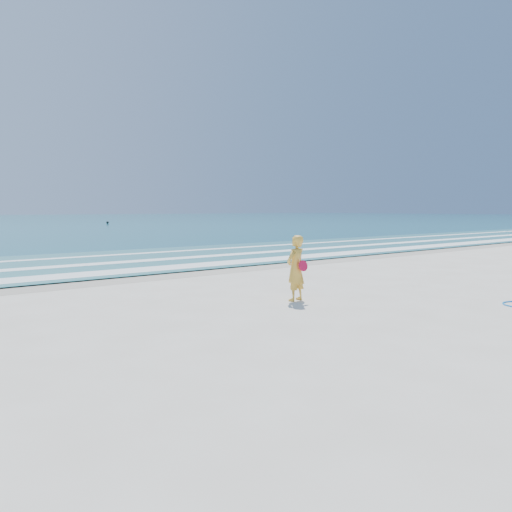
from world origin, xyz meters
TOP-DOWN VIEW (x-y plane):
  - ground at (0.00, 0.00)m, footprint 400.00×400.00m
  - wet_sand at (0.00, 9.00)m, footprint 400.00×2.40m
  - shallow at (0.00, 14.00)m, footprint 400.00×10.00m
  - foam_near at (0.00, 10.30)m, footprint 400.00×1.40m
  - foam_mid at (0.00, 13.20)m, footprint 400.00×0.90m
  - foam_far at (0.00, 16.50)m, footprint 400.00×0.60m
  - buoy at (21.84, 66.17)m, footprint 0.38×0.38m
  - woman at (0.89, 2.57)m, footprint 0.65×0.50m

SIDE VIEW (x-z plane):
  - ground at x=0.00m, z-range 0.00..0.00m
  - wet_sand at x=0.00m, z-range 0.00..0.00m
  - shallow at x=0.00m, z-range 0.04..0.05m
  - foam_near at x=0.00m, z-range 0.05..0.06m
  - foam_mid at x=0.00m, z-range 0.05..0.06m
  - foam_far at x=0.00m, z-range 0.05..0.06m
  - buoy at x=21.84m, z-range 0.04..0.42m
  - woman at x=0.89m, z-range 0.00..1.60m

